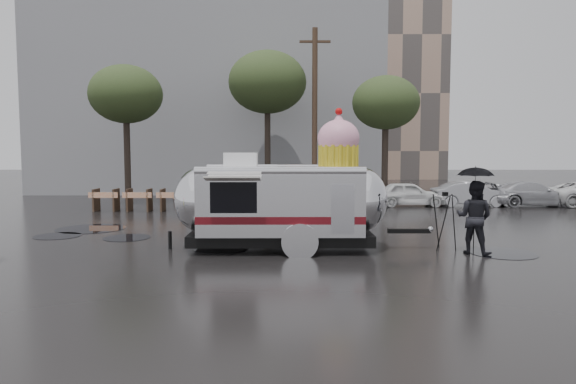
{
  "coord_description": "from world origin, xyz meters",
  "views": [
    {
      "loc": [
        1.19,
        -12.89,
        2.71
      ],
      "look_at": [
        1.15,
        1.11,
        1.58
      ],
      "focal_mm": 32.0,
      "sensor_mm": 36.0,
      "label": 1
    }
  ],
  "objects": [
    {
      "name": "tree_right",
      "position": [
        6.0,
        13.0,
        5.06
      ],
      "size": [
        3.36,
        3.36,
        6.42
      ],
      "color": "#382D26",
      "rests_on": "ground"
    },
    {
      "name": "utility_pole",
      "position": [
        2.5,
        14.0,
        4.62
      ],
      "size": [
        1.6,
        0.28,
        9.0
      ],
      "color": "#473323",
      "rests_on": "ground"
    },
    {
      "name": "parked_cars",
      "position": [
        11.78,
        12.0,
        0.72
      ],
      "size": [
        13.2,
        1.9,
        1.5
      ],
      "color": "silver",
      "rests_on": "ground"
    },
    {
      "name": "grey_building",
      "position": [
        -4.0,
        24.0,
        6.5
      ],
      "size": [
        22.0,
        12.0,
        13.0
      ],
      "primitive_type": "cube",
      "color": "slate",
      "rests_on": "ground"
    },
    {
      "name": "airstream_trailer",
      "position": [
        1.04,
        1.1,
        1.38
      ],
      "size": [
        7.33,
        2.81,
        3.94
      ],
      "rotation": [
        0.0,
        0.0,
        0.01
      ],
      "color": "silver",
      "rests_on": "ground"
    },
    {
      "name": "tree_mid",
      "position": [
        0.0,
        15.0,
        6.34
      ],
      "size": [
        4.2,
        4.2,
        8.03
      ],
      "color": "#382D26",
      "rests_on": "ground"
    },
    {
      "name": "tree_left",
      "position": [
        -7.0,
        13.0,
        5.48
      ],
      "size": [
        3.64,
        3.64,
        6.95
      ],
      "color": "#382D26",
      "rests_on": "ground"
    },
    {
      "name": "umbrella_black",
      "position": [
        6.03,
        0.44,
        1.93
      ],
      "size": [
        1.12,
        1.12,
        2.32
      ],
      "color": "black",
      "rests_on": "ground"
    },
    {
      "name": "barricade_row",
      "position": [
        -5.55,
        9.96,
        0.52
      ],
      "size": [
        4.3,
        0.8,
        1.0
      ],
      "color": "#473323",
      "rests_on": "ground"
    },
    {
      "name": "tripod",
      "position": [
        5.42,
        0.98,
        0.96
      ],
      "size": [
        0.61,
        0.65,
        1.6
      ],
      "rotation": [
        0.0,
        0.0,
        0.13
      ],
      "color": "black",
      "rests_on": "ground"
    },
    {
      "name": "person_right",
      "position": [
        6.03,
        0.44,
        0.97
      ],
      "size": [
        1.05,
        0.96,
        1.93
      ],
      "primitive_type": "imported",
      "rotation": [
        0.0,
        0.0,
        2.52
      ],
      "color": "black",
      "rests_on": "ground"
    },
    {
      "name": "puddles",
      "position": [
        -3.51,
        1.15,
        0.0
      ],
      "size": [
        15.61,
        10.17,
        0.01
      ],
      "color": "black",
      "rests_on": "ground"
    },
    {
      "name": "ground",
      "position": [
        0.0,
        0.0,
        0.0
      ],
      "size": [
        120.0,
        120.0,
        0.0
      ],
      "primitive_type": "plane",
      "color": "black",
      "rests_on": "ground"
    }
  ]
}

